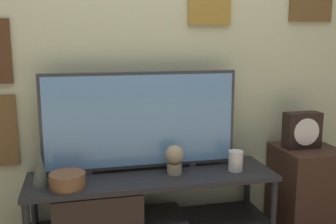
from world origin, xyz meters
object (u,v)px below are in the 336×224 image
Objects in this scene: vase_wide_bowl at (68,181)px; candle_jar at (236,161)px; decorative_bust at (174,158)px; mantel_clock at (302,130)px; television at (141,121)px; vase_slim_bronze at (39,165)px.

vase_wide_bowl is 1.57× the size of candle_jar.
candle_jar is at bearing -5.00° from decorative_bust.
mantel_clock reaches higher than candle_jar.
decorative_bust is (0.18, -0.11, -0.21)m from television.
candle_jar is 0.71× the size of decorative_bust.
decorative_bust is at bearing -176.60° from mantel_clock.
candle_jar is at bearing -14.34° from television.
vase_wide_bowl is at bearing -24.07° from vase_slim_bronze.
vase_wide_bowl is 1.11× the size of decorative_bust.
vase_wide_bowl is 0.83× the size of vase_slim_bronze.
vase_slim_bronze reaches higher than vase_wide_bowl.
vase_slim_bronze is (-0.14, 0.06, 0.07)m from vase_wide_bowl.
vase_slim_bronze is at bearing -177.46° from mantel_clock.
vase_wide_bowl is 0.18m from vase_slim_bronze.
mantel_clock is at bearing 9.73° from candle_jar.
mantel_clock reaches higher than vase_wide_bowl.
mantel_clock is at bearing 3.40° from decorative_bust.
mantel_clock is (1.04, -0.06, -0.10)m from television.
television is 6.68× the size of decorative_bust.
vase_slim_bronze is at bearing -167.53° from television.
mantel_clock is (0.49, 0.08, 0.14)m from candle_jar.
decorative_bust is (0.61, 0.09, 0.06)m from vase_wide_bowl.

